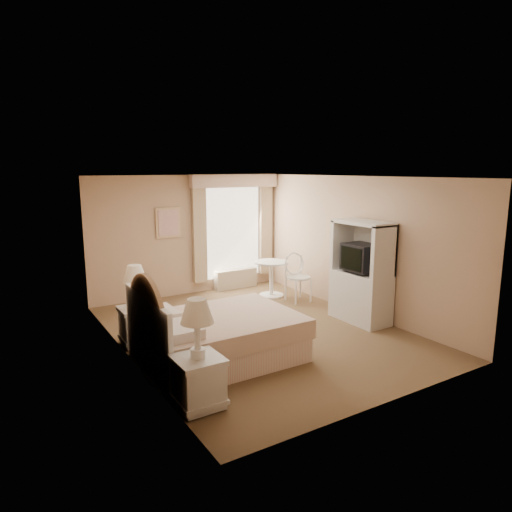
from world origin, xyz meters
TOP-DOWN VIEW (x-y plane):
  - room at (0.00, 0.00)m, footprint 4.21×5.51m
  - window at (1.05, 2.65)m, footprint 2.05×0.22m
  - framed_art at (-0.45, 2.71)m, footprint 0.52×0.04m
  - bed at (-1.12, -0.66)m, footprint 2.12×1.63m
  - nightstand_near at (-1.84, -1.72)m, footprint 0.51×0.51m
  - nightstand_far at (-1.84, 0.49)m, footprint 0.50×0.50m
  - round_table at (1.37, 1.65)m, footprint 0.70×0.70m
  - cafe_chair at (1.61, 1.11)m, footprint 0.48×0.48m
  - armoire at (1.81, -0.48)m, footprint 0.53×1.06m

SIDE VIEW (x-z plane):
  - bed at x=-1.12m, z-range -0.37..1.07m
  - nightstand_far at x=-1.84m, z-range -0.15..1.06m
  - nightstand_near at x=-1.84m, z-range -0.15..1.09m
  - round_table at x=1.37m, z-range 0.12..0.86m
  - cafe_chair at x=1.61m, z-range 0.08..1.05m
  - armoire at x=1.81m, z-range -0.15..1.61m
  - room at x=0.00m, z-range -0.01..2.50m
  - window at x=1.05m, z-range 0.09..2.60m
  - framed_art at x=-0.45m, z-range 1.24..1.86m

